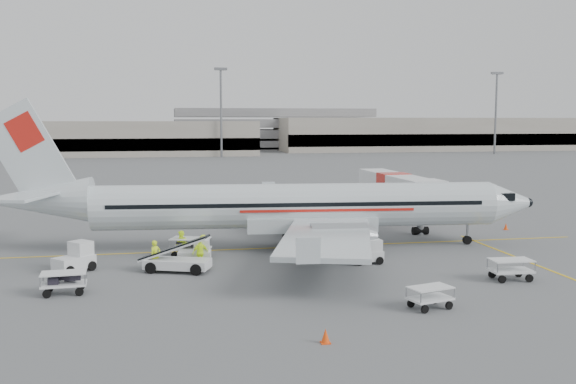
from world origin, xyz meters
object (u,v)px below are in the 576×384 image
Objects in this scene: tug_aft at (74,257)px; aircraft at (296,176)px; belt_loader at (177,249)px; tug_fore at (366,251)px; jet_bridge at (393,198)px; tug_mid at (194,252)px.

aircraft is at bearing -26.18° from tug_aft.
tug_aft is (-14.67, -4.73, -4.29)m from aircraft.
tug_aft is at bearing -170.06° from belt_loader.
tug_fore is at bearing 20.56° from belt_loader.
tug_fore is (11.93, 0.05, -0.63)m from belt_loader.
aircraft is at bearing -139.10° from jet_bridge.
belt_loader is at bearing -54.44° from tug_aft.
tug_mid is (1.10, 1.89, -0.61)m from belt_loader.
tug_fore is (-7.38, -15.32, -1.46)m from jet_bridge.
aircraft is 2.21× the size of jet_bridge.
belt_loader is (-19.31, -15.37, -0.83)m from jet_bridge.
tug_aft is (-25.47, -14.24, -1.33)m from jet_bridge.
aircraft is 16.23× the size of tug_aft.
tug_fore is 10.98m from tug_mid.
belt_loader reaches higher than tug_fore.
jet_bridge is at bearing 61.24° from tug_fore.
tug_aft is at bearing 173.56° from tug_fore.
aircraft is at bearing 36.20° from tug_mid.
tug_mid is at bearing 80.05° from belt_loader.
tug_mid is (-7.42, -3.98, -4.39)m from aircraft.
belt_loader is (-8.52, -5.86, -3.78)m from aircraft.
jet_bridge is 3.28× the size of belt_loader.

